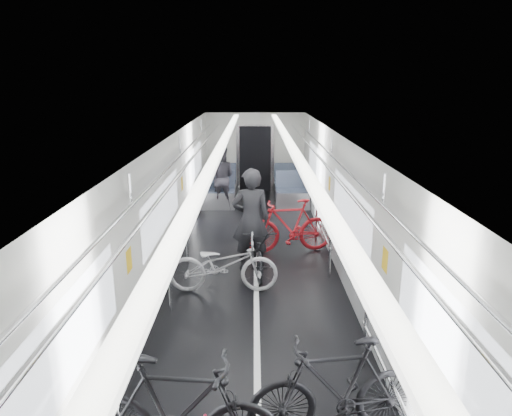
{
  "coord_description": "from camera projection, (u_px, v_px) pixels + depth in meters",
  "views": [
    {
      "loc": [
        -0.03,
        -6.87,
        3.34
      ],
      "look_at": [
        0.0,
        1.05,
        1.11
      ],
      "focal_mm": 32.0,
      "sensor_mm": 36.0,
      "label": 1
    }
  ],
  "objects": [
    {
      "name": "car_shell",
      "position": [
        256.0,
        197.0,
        8.93
      ],
      "size": [
        3.02,
        14.01,
        2.41
      ],
      "color": "black",
      "rests_on": "ground"
    },
    {
      "name": "bike_left_mid",
      "position": [
        178.0,
        413.0,
        3.96
      ],
      "size": [
        1.89,
        0.69,
        1.11
      ],
      "primitive_type": "imported",
      "rotation": [
        0.0,
        0.0,
        1.48
      ],
      "color": "black",
      "rests_on": "floor"
    },
    {
      "name": "bike_left_far",
      "position": [
        223.0,
        265.0,
        7.37
      ],
      "size": [
        1.78,
        0.64,
        0.93
      ],
      "primitive_type": "imported",
      "rotation": [
        0.0,
        0.0,
        1.58
      ],
      "color": "#ABABB0",
      "rests_on": "floor"
    },
    {
      "name": "bike_right_near",
      "position": [
        337.0,
        388.0,
        4.33
      ],
      "size": [
        1.77,
        0.72,
        1.04
      ],
      "primitive_type": "imported",
      "rotation": [
        0.0,
        0.0,
        -1.43
      ],
      "color": "black",
      "rests_on": "floor"
    },
    {
      "name": "bike_aisle",
      "position": [
        257.0,
        248.0,
        8.18
      ],
      "size": [
        0.72,
        1.7,
        0.87
      ],
      "primitive_type": "imported",
      "rotation": [
        0.0,
        0.0,
        0.09
      ],
      "color": "black",
      "rests_on": "floor"
    },
    {
      "name": "person_seated",
      "position": [
        220.0,
        177.0,
        12.07
      ],
      "size": [
        0.83,
        0.65,
        1.7
      ],
      "primitive_type": "imported",
      "rotation": [
        0.0,
        0.0,
        3.13
      ],
      "color": "#2B2930",
      "rests_on": "floor"
    },
    {
      "name": "bike_right_far",
      "position": [
        289.0,
        226.0,
        9.06
      ],
      "size": [
        1.86,
        0.79,
        1.08
      ],
      "primitive_type": "imported",
      "rotation": [
        0.0,
        0.0,
        -1.41
      ],
      "color": "#AF151D",
      "rests_on": "floor"
    },
    {
      "name": "person_standing",
      "position": [
        251.0,
        220.0,
        8.14
      ],
      "size": [
        0.72,
        0.51,
        1.87
      ],
      "primitive_type": "imported",
      "rotation": [
        0.0,
        0.0,
        3.24
      ],
      "color": "black",
      "rests_on": "floor"
    }
  ]
}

